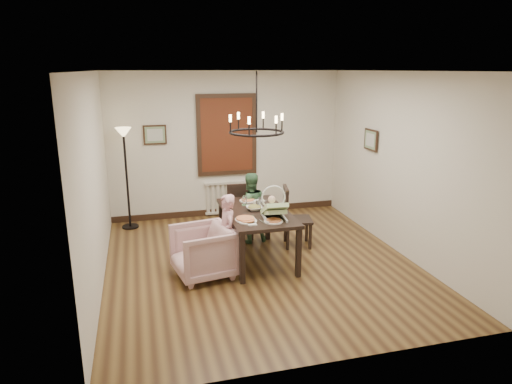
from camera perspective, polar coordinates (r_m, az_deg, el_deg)
name	(u,v)px	position (r m, az deg, el deg)	size (l,w,h in m)	color
room_shell	(254,167)	(6.86, -0.24, 3.13)	(4.51, 5.00, 2.81)	brown
dining_table	(257,216)	(6.86, 0.07, -3.07)	(0.93, 1.64, 0.77)	black
chair_far	(241,212)	(7.81, -1.93, -2.53)	(0.40, 0.40, 0.91)	black
chair_right	(298,216)	(7.47, 5.25, -3.04)	(0.44, 0.44, 1.01)	black
armchair	(203,252)	(6.45, -6.64, -7.43)	(0.78, 0.80, 0.72)	#CF9EA5
elderly_woman	(227,240)	(6.53, -3.65, -6.02)	(0.35, 0.23, 0.95)	#D3959D
seated_man	(250,214)	(7.62, -0.77, -2.70)	(0.48, 0.37, 0.98)	#3F6B44
baby_bouncer	(274,208)	(6.45, 2.30, -1.95)	(0.37, 0.50, 0.33)	#BFE19B
salad_bowl	(254,208)	(6.87, -0.21, -2.00)	(0.29, 0.29, 0.07)	white
pizza_platter	(245,219)	(6.42, -1.37, -3.39)	(0.29, 0.29, 0.04)	tan
drinking_glass	(259,205)	(6.88, 0.35, -1.68)	(0.07, 0.07, 0.14)	silver
window_blinds	(227,135)	(8.83, -3.66, 7.13)	(1.00, 0.03, 1.40)	#571B11
radiator	(228,197)	(9.11, -3.55, -0.66)	(0.92, 0.12, 0.62)	silver
picture_back	(155,135)	(8.68, -12.52, 7.00)	(0.42, 0.03, 0.36)	black
picture_right	(371,140)	(8.11, 14.17, 6.34)	(0.42, 0.03, 0.36)	black
floor_lamp	(127,180)	(8.50, -15.83, 1.46)	(0.30, 0.30, 1.80)	black
chandelier	(257,132)	(6.58, 0.07, 7.47)	(0.80, 0.80, 0.04)	black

